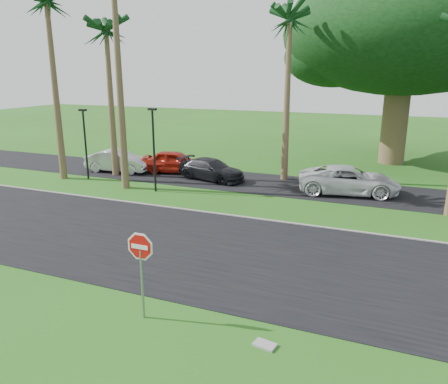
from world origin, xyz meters
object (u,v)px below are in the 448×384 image
car_silver (118,161)px  car_red (175,162)px  stop_sign_near (141,258)px  car_dark (211,170)px  car_minivan (349,180)px

car_silver → car_red: (3.64, 1.20, 0.02)m
stop_sign_near → car_dark: 15.93m
car_silver → car_red: 3.83m
stop_sign_near → car_red: bearing=115.7°
car_red → car_minivan: size_ratio=0.80×
car_dark → stop_sign_near: bearing=-150.2°
stop_sign_near → car_dark: bearing=107.1°
stop_sign_near → car_minivan: bearing=76.5°
car_silver → car_dark: bearing=-93.5°
stop_sign_near → car_silver: bearing=127.4°
stop_sign_near → car_red: stop_sign_near is taller
stop_sign_near → car_red: 17.81m
stop_sign_near → car_minivan: 15.57m
stop_sign_near → car_dark: stop_sign_near is taller
car_silver → car_red: size_ratio=1.01×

